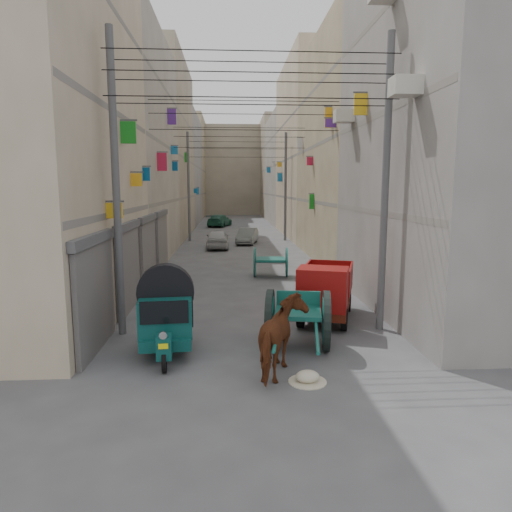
{
  "coord_description": "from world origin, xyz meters",
  "views": [
    {
      "loc": [
        -0.65,
        -6.28,
        3.97
      ],
      "look_at": [
        0.11,
        6.5,
        2.05
      ],
      "focal_mm": 32.0,
      "sensor_mm": 36.0,
      "label": 1
    }
  ],
  "objects": [
    {
      "name": "ground",
      "position": [
        0.0,
        0.0,
        0.0
      ],
      "size": [
        140.0,
        140.0,
        0.0
      ],
      "primitive_type": "plane",
      "color": "#48484A",
      "rests_on": "ground"
    },
    {
      "name": "building_row_left",
      "position": [
        -8.0,
        34.13,
        6.46
      ],
      "size": [
        8.0,
        62.0,
        14.0
      ],
      "color": "beige",
      "rests_on": "ground"
    },
    {
      "name": "building_row_right",
      "position": [
        8.0,
        34.13,
        6.46
      ],
      "size": [
        8.0,
        62.0,
        14.0
      ],
      "color": "gray",
      "rests_on": "ground"
    },
    {
      "name": "end_cap_building",
      "position": [
        0.0,
        66.0,
        6.5
      ],
      "size": [
        22.0,
        10.0,
        13.0
      ],
      "primitive_type": "cube",
      "color": "tan",
      "rests_on": "ground"
    },
    {
      "name": "shutters_left",
      "position": [
        -3.92,
        10.38,
        1.49
      ],
      "size": [
        0.18,
        14.4,
        2.88
      ],
      "color": "#45454A",
      "rests_on": "ground"
    },
    {
      "name": "signboards",
      "position": [
        -0.01,
        21.66,
        3.43
      ],
      "size": [
        8.22,
        40.52,
        5.67
      ],
      "color": "gold",
      "rests_on": "ground"
    },
    {
      "name": "ac_units",
      "position": [
        3.65,
        7.67,
        7.43
      ],
      "size": [
        0.7,
        6.55,
        3.35
      ],
      "color": "beige",
      "rests_on": "ground"
    },
    {
      "name": "utility_poles",
      "position": [
        0.0,
        17.0,
        4.0
      ],
      "size": [
        7.4,
        22.2,
        8.0
      ],
      "color": "#515153",
      "rests_on": "ground"
    },
    {
      "name": "overhead_cables",
      "position": [
        0.0,
        14.4,
        6.77
      ],
      "size": [
        7.4,
        22.52,
        1.12
      ],
      "color": "black",
      "rests_on": "ground"
    },
    {
      "name": "auto_rickshaw",
      "position": [
        -2.17,
        4.44,
        0.98
      ],
      "size": [
        1.48,
        2.41,
        1.66
      ],
      "rotation": [
        0.0,
        0.0,
        0.08
      ],
      "color": "black",
      "rests_on": "ground"
    },
    {
      "name": "tonga_cart",
      "position": [
        1.02,
        4.49,
        0.78
      ],
      "size": [
        1.77,
        3.46,
        1.49
      ],
      "rotation": [
        0.0,
        0.0,
        -0.17
      ],
      "color": "black",
      "rests_on": "ground"
    },
    {
      "name": "mini_truck",
      "position": [
        2.17,
        6.73,
        0.85
      ],
      "size": [
        2.29,
        3.42,
        1.77
      ],
      "rotation": [
        0.0,
        0.0,
        -0.31
      ],
      "color": "black",
      "rests_on": "ground"
    },
    {
      "name": "second_cart",
      "position": [
        1.2,
        13.81,
        0.71
      ],
      "size": [
        1.62,
        1.46,
        1.33
      ],
      "rotation": [
        0.0,
        0.0,
        -0.09
      ],
      "color": "#13544A",
      "rests_on": "ground"
    },
    {
      "name": "feed_sack",
      "position": [
        0.94,
        2.55,
        0.12
      ],
      "size": [
        0.49,
        0.39,
        0.25
      ],
      "primitive_type": "ellipsoid",
      "color": "beige",
      "rests_on": "ground"
    },
    {
      "name": "horse",
      "position": [
        0.48,
        3.0,
        0.82
      ],
      "size": [
        1.41,
        2.11,
        1.64
      ],
      "primitive_type": "imported",
      "rotation": [
        0.0,
        0.0,
        2.85
      ],
      "color": "maroon",
      "rests_on": "ground"
    },
    {
      "name": "distant_car_white",
      "position": [
        -1.4,
        23.72,
        0.62
      ],
      "size": [
        1.48,
        3.64,
        1.24
      ],
      "primitive_type": "imported",
      "rotation": [
        0.0,
        0.0,
        3.15
      ],
      "color": "#B3B3B3",
      "rests_on": "ground"
    },
    {
      "name": "distant_car_grey",
      "position": [
        0.65,
        26.12,
        0.56
      ],
      "size": [
        1.82,
        3.54,
        1.11
      ],
      "primitive_type": "imported",
      "rotation": [
        0.0,
        0.0,
        -0.2
      ],
      "color": "slate",
      "rests_on": "ground"
    },
    {
      "name": "distant_car_green",
      "position": [
        -1.63,
        40.88,
        0.62
      ],
      "size": [
        2.81,
        4.6,
        1.25
      ],
      "primitive_type": "imported",
      "rotation": [
        0.0,
        0.0,
        2.88
      ],
      "color": "#1D5540",
      "rests_on": "ground"
    }
  ]
}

